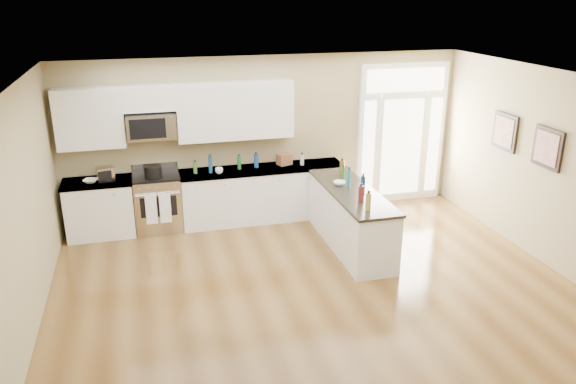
{
  "coord_description": "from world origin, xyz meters",
  "views": [
    {
      "loc": [
        -2.09,
        -5.31,
        3.83
      ],
      "look_at": [
        -0.15,
        2.0,
        1.09
      ],
      "focal_mm": 35.0,
      "sensor_mm": 36.0,
      "label": 1
    }
  ],
  "objects": [
    {
      "name": "upper_cabinet_right",
      "position": [
        -0.57,
        3.83,
        1.93
      ],
      "size": [
        1.94,
        0.33,
        0.95
      ],
      "primitive_type": "cube",
      "color": "white",
      "rests_on": "room_shell"
    },
    {
      "name": "counter_bottles",
      "position": [
        0.36,
        2.78,
        1.06
      ],
      "size": [
        2.42,
        2.43,
        0.3
      ],
      "color": "#19591E",
      "rests_on": "back_cabinet_right"
    },
    {
      "name": "wall_art_near",
      "position": [
        3.47,
        2.2,
        1.7
      ],
      "size": [
        0.05,
        0.58,
        0.58
      ],
      "color": "black",
      "rests_on": "room_shell"
    },
    {
      "name": "entry_door",
      "position": [
        2.55,
        3.95,
        1.3
      ],
      "size": [
        1.7,
        0.1,
        2.6
      ],
      "color": "white",
      "rests_on": "ground"
    },
    {
      "name": "microwave",
      "position": [
        -1.95,
        3.8,
        1.76
      ],
      "size": [
        0.78,
        0.41,
        0.42
      ],
      "color": "silver",
      "rests_on": "room_shell"
    },
    {
      "name": "back_cabinet_left",
      "position": [
        -2.87,
        3.69,
        0.44
      ],
      "size": [
        1.1,
        0.66,
        0.94
      ],
      "color": "white",
      "rests_on": "ground"
    },
    {
      "name": "upper_cabinet_left",
      "position": [
        -2.88,
        3.83,
        1.93
      ],
      "size": [
        1.04,
        0.33,
        0.95
      ],
      "primitive_type": "cube",
      "color": "white",
      "rests_on": "room_shell"
    },
    {
      "name": "toaster_oven",
      "position": [
        -2.73,
        3.66,
        1.05
      ],
      "size": [
        0.3,
        0.26,
        0.23
      ],
      "primitive_type": "cube",
      "rotation": [
        0.0,
        0.0,
        0.2
      ],
      "color": "silver",
      "rests_on": "back_cabinet_left"
    },
    {
      "name": "peninsula_cabinet",
      "position": [
        0.93,
        2.24,
        0.43
      ],
      "size": [
        0.69,
        2.32,
        0.94
      ],
      "color": "white",
      "rests_on": "ground"
    },
    {
      "name": "back_cabinet_right",
      "position": [
        -0.16,
        3.69,
        0.44
      ],
      "size": [
        2.85,
        0.66,
        0.94
      ],
      "color": "white",
      "rests_on": "ground"
    },
    {
      "name": "cup_counter",
      "position": [
        -0.92,
        3.56,
        0.99
      ],
      "size": [
        0.16,
        0.16,
        0.1
      ],
      "primitive_type": "imported",
      "rotation": [
        0.0,
        0.0,
        -0.32
      ],
      "color": "white",
      "rests_on": "back_cabinet_right"
    },
    {
      "name": "upper_cabinet_short",
      "position": [
        -1.95,
        3.83,
        2.2
      ],
      "size": [
        0.82,
        0.33,
        0.4
      ],
      "primitive_type": "cube",
      "color": "white",
      "rests_on": "room_shell"
    },
    {
      "name": "room_shell",
      "position": [
        0.0,
        0.0,
        1.71
      ],
      "size": [
        8.0,
        8.0,
        8.0
      ],
      "color": "#9C8D63",
      "rests_on": "ground"
    },
    {
      "name": "kitchen_range",
      "position": [
        -1.95,
        3.69,
        0.48
      ],
      "size": [
        0.76,
        0.68,
        1.08
      ],
      "color": "silver",
      "rests_on": "ground"
    },
    {
      "name": "bowl_peninsula",
      "position": [
        0.82,
        2.5,
        0.97
      ],
      "size": [
        0.21,
        0.21,
        0.06
      ],
      "primitive_type": "imported",
      "rotation": [
        0.0,
        0.0,
        0.12
      ],
      "color": "white",
      "rests_on": "peninsula_cabinet"
    },
    {
      "name": "wall_art_far",
      "position": [
        3.47,
        1.2,
        1.7
      ],
      "size": [
        0.05,
        0.58,
        0.58
      ],
      "color": "black",
      "rests_on": "room_shell"
    },
    {
      "name": "cardboard_box",
      "position": [
        0.26,
        3.78,
        1.04
      ],
      "size": [
        0.29,
        0.25,
        0.2
      ],
      "primitive_type": "cube",
      "rotation": [
        0.0,
        0.0,
        0.37
      ],
      "color": "brown",
      "rests_on": "back_cabinet_right"
    },
    {
      "name": "bowl_left",
      "position": [
        -2.96,
        3.63,
        0.97
      ],
      "size": [
        0.28,
        0.28,
        0.05
      ],
      "primitive_type": "imported",
      "rotation": [
        0.0,
        0.0,
        -0.31
      ],
      "color": "white",
      "rests_on": "back_cabinet_left"
    },
    {
      "name": "ground",
      "position": [
        0.0,
        0.0,
        0.0
      ],
      "size": [
        8.0,
        8.0,
        0.0
      ],
      "primitive_type": "plane",
      "color": "brown"
    },
    {
      "name": "stockpot",
      "position": [
        -1.99,
        3.58,
        1.06
      ],
      "size": [
        0.34,
        0.34,
        0.21
      ],
      "primitive_type": "cylinder",
      "rotation": [
        0.0,
        0.0,
        -0.27
      ],
      "color": "black",
      "rests_on": "kitchen_range"
    }
  ]
}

